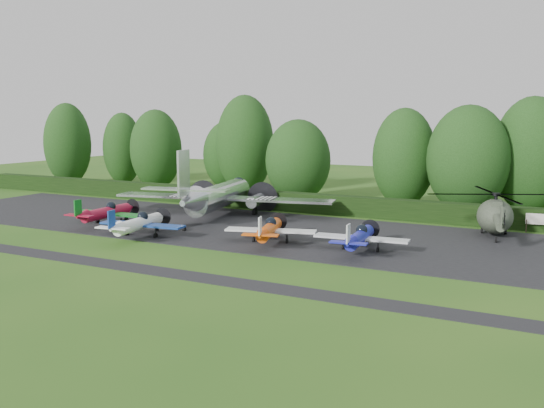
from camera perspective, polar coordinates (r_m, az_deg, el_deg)
The scene contains 20 objects.
ground at distance 47.75m, azimuth -9.63°, elevation -4.14°, with size 160.00×160.00×0.00m, color #265417.
apron at distance 55.88m, azimuth -3.46°, elevation -2.19°, with size 70.00×18.00×0.01m, color black.
taxiway_verge at distance 43.24m, azimuth -14.43°, elevation -5.61°, with size 70.00×2.00×0.00m, color black.
hedgerow at distance 65.42m, azimuth 1.48°, elevation -0.62°, with size 90.00×1.60×2.00m, color black.
transport_plane at distance 61.82m, azimuth -5.16°, elevation 0.77°, with size 23.37×17.92×7.49m.
light_plane_red at distance 58.71m, azimuth -15.29°, elevation -0.76°, with size 7.61×8.00×2.92m.
light_plane_white at distance 52.07m, azimuth -12.42°, elevation -1.80°, with size 7.65×8.04×2.94m.
light_plane_orange at distance 48.50m, azimuth -0.23°, elevation -2.40°, with size 7.37×7.75×2.83m.
light_plane_blue at distance 46.10m, azimuth 8.27°, elevation -3.09°, with size 7.20×7.57×2.77m.
helicopter at distance 54.78m, azimuth 20.25°, elevation -0.81°, with size 11.50×13.47×3.71m.
sign_board at distance 57.80m, azimuth 24.26°, elevation -1.41°, with size 3.04×0.11×1.71m.
tree_0 at distance 66.12m, azimuth 17.95°, elevation 4.00°, with size 8.43×8.43×11.32m.
tree_1 at distance 85.71m, azimuth -10.87°, elevation 5.07°, with size 7.12×7.12×10.99m.
tree_2 at distance 69.19m, azimuth 12.32°, elevation 4.28°, with size 6.97×6.97×11.04m.
tree_3 at distance 84.31m, azimuth -4.17°, elevation 4.61°, with size 6.88×6.88×9.43m.
tree_4 at distance 79.35m, azimuth -2.57°, elevation 5.62°, with size 7.54×7.54×12.83m.
tree_6 at distance 69.16m, azimuth 23.23°, elevation 4.28°, with size 7.97×7.97×12.22m.
tree_7 at distance 94.29m, azimuth -18.69°, elevation 5.37°, with size 6.74×6.74×11.98m.
tree_8 at distance 72.22m, azimuth 2.47°, elevation 4.12°, with size 7.78×7.78×9.75m.
tree_9 at distance 92.50m, azimuth -13.87°, elevation 5.08°, with size 5.75×5.75×10.57m.
Camera 1 is at (28.19, -37.13, 10.30)m, focal length 40.00 mm.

